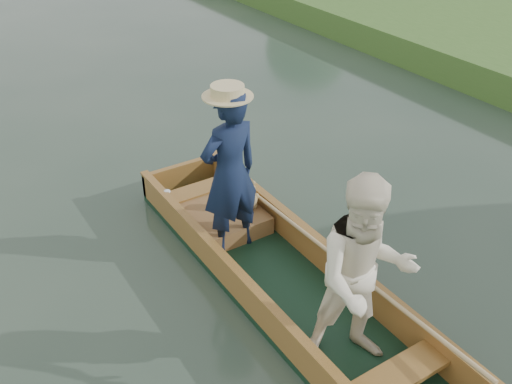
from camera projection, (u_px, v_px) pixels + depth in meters
ground at (286, 293)px, 6.07m from camera, size 120.00×120.00×0.00m
punt at (296, 247)px, 5.54m from camera, size 1.14×5.00×2.03m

